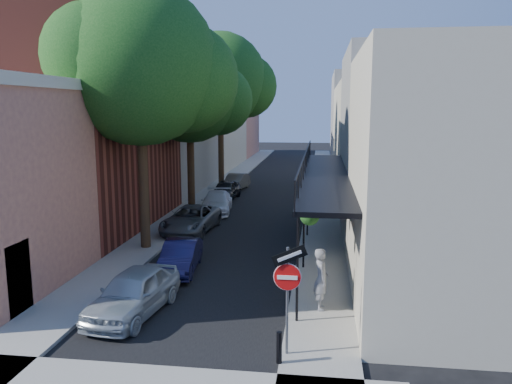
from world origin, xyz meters
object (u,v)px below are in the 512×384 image
(bollard, at_px, (279,347))
(pedestrian, at_px, (321,279))
(oak_far, at_px, (227,81))
(parked_car_e, at_px, (226,190))
(oak_near, at_px, (151,69))
(oak_mid, at_px, (197,94))
(parked_car_f, at_px, (236,182))
(parked_car_b, at_px, (180,257))
(sign_post, at_px, (288,281))
(parked_car_a, at_px, (133,293))
(parked_car_c, at_px, (191,219))
(parked_car_d, at_px, (216,202))

(bollard, height_order, pedestrian, pedestrian)
(oak_far, xyz_separation_m, pedestrian, (7.35, -23.27, -7.18))
(parked_car_e, distance_m, pedestrian, 19.70)
(oak_near, height_order, parked_car_e, oak_near)
(oak_mid, height_order, parked_car_f, oak_mid)
(oak_far, relative_size, parked_car_e, 3.10)
(parked_car_f, height_order, pedestrian, pedestrian)
(oak_near, bearing_deg, bollard, -56.88)
(oak_near, distance_m, parked_car_e, 14.28)
(bollard, distance_m, parked_car_b, 8.03)
(sign_post, distance_m, parked_car_b, 7.86)
(oak_far, xyz_separation_m, parked_car_b, (1.95, -20.05, -7.67))
(sign_post, distance_m, pedestrian, 3.28)
(parked_car_a, xyz_separation_m, parked_car_c, (-0.92, 10.28, -0.04))
(parked_car_a, relative_size, parked_car_e, 1.06)
(oak_far, xyz_separation_m, parked_car_f, (0.77, -0.62, -7.64))
(oak_near, xyz_separation_m, parked_car_d, (1.06, 7.90, -7.25))
(bollard, height_order, parked_car_a, parked_car_a)
(bollard, bearing_deg, pedestrian, 74.18)
(bollard, bearing_deg, oak_mid, 109.90)
(sign_post, bearing_deg, parked_car_c, 114.93)
(oak_far, relative_size, pedestrian, 6.20)
(oak_near, relative_size, parked_car_d, 2.65)
(oak_near, height_order, parked_car_a, oak_near)
(oak_mid, height_order, parked_car_a, oak_mid)
(parked_car_f, bearing_deg, parked_car_d, -80.39)
(bollard, relative_size, parked_car_b, 0.22)
(bollard, xyz_separation_m, oak_near, (-6.37, 9.76, 7.36))
(oak_far, bearing_deg, parked_car_c, -86.89)
(sign_post, distance_m, oak_mid, 19.14)
(parked_car_c, bearing_deg, parked_car_f, 93.44)
(parked_car_b, xyz_separation_m, parked_car_c, (-1.20, 6.15, 0.06))
(parked_car_a, height_order, parked_car_b, parked_car_a)
(sign_post, xyz_separation_m, parked_car_e, (-5.76, 21.58, -1.38))
(oak_far, bearing_deg, oak_mid, -90.41)
(pedestrian, bearing_deg, sign_post, 159.02)
(parked_car_a, bearing_deg, pedestrian, 16.45)
(oak_far, relative_size, parked_car_a, 2.92)
(oak_mid, distance_m, parked_car_a, 16.52)
(parked_car_a, distance_m, parked_car_d, 15.08)
(parked_car_a, xyz_separation_m, parked_car_f, (-0.90, 23.56, -0.08))
(parked_car_d, height_order, parked_car_e, parked_car_e)
(bollard, bearing_deg, parked_car_e, 104.25)
(bollard, xyz_separation_m, oak_mid, (-6.42, 17.73, 6.54))
(oak_near, bearing_deg, parked_car_a, -76.78)
(sign_post, xyz_separation_m, parked_car_d, (-5.47, 17.18, -1.41))
(parked_car_a, relative_size, parked_car_b, 1.14)
(oak_mid, relative_size, parked_car_d, 2.37)
(bollard, xyz_separation_m, oak_far, (-6.35, 26.77, 7.74))
(sign_post, distance_m, oak_near, 12.77)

